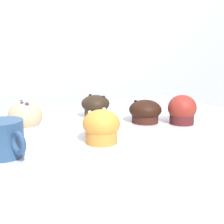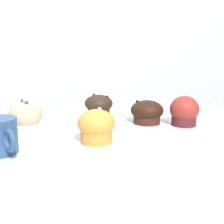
# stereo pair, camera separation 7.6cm
# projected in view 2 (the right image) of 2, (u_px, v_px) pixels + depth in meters

# --- Properties ---
(wall_back) EXTENTS (3.20, 0.10, 1.80)m
(wall_back) POSITION_uv_depth(u_px,v_px,m) (54.00, 106.00, 1.51)
(wall_back) COLOR #B2B7BC
(wall_back) RESTS_ON ground
(muffin_front_center) EXTENTS (0.09, 0.09, 0.09)m
(muffin_front_center) POSITION_uv_depth(u_px,v_px,m) (26.00, 116.00, 0.87)
(muffin_front_center) COLOR silver
(muffin_front_center) RESTS_ON display_counter
(muffin_back_left) EXTENTS (0.10, 0.10, 0.07)m
(muffin_back_left) POSITION_uv_depth(u_px,v_px,m) (147.00, 112.00, 0.96)
(muffin_back_left) COLOR #3A1B14
(muffin_back_left) RESTS_ON display_counter
(muffin_back_right) EXTENTS (0.09, 0.09, 0.09)m
(muffin_back_right) POSITION_uv_depth(u_px,v_px,m) (184.00, 112.00, 0.94)
(muffin_back_right) COLOR #4B1A1C
(muffin_back_right) RESTS_ON display_counter
(muffin_front_left) EXTENTS (0.09, 0.09, 0.09)m
(muffin_front_left) POSITION_uv_depth(u_px,v_px,m) (96.00, 127.00, 0.77)
(muffin_front_left) COLOR #CB8335
(muffin_front_left) RESTS_ON display_counter
(muffin_front_right) EXTENTS (0.09, 0.09, 0.08)m
(muffin_front_right) POSITION_uv_depth(u_px,v_px,m) (99.00, 106.00, 1.04)
(muffin_front_right) COLOR #442D16
(muffin_front_right) RESTS_ON display_counter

